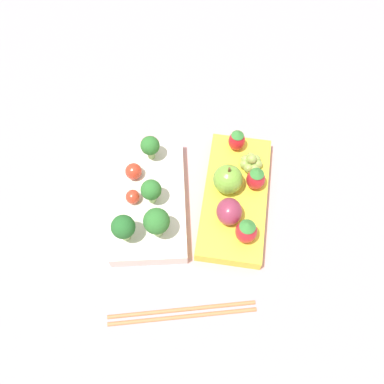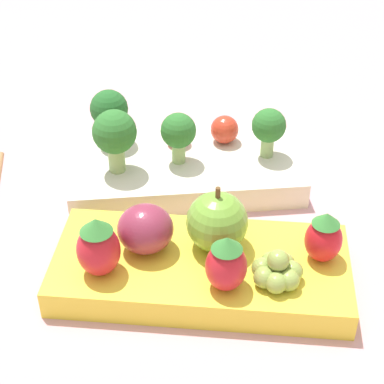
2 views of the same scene
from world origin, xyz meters
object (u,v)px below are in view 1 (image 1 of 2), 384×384
at_px(bento_box_savoury, 149,200).
at_px(apple, 228,179).
at_px(broccoli_floret_2, 150,146).
at_px(strawberry_0, 256,178).
at_px(bento_box_fruit, 235,197).
at_px(cherry_tomato_0, 133,194).
at_px(broccoli_floret_1, 123,227).
at_px(grape_cluster, 251,162).
at_px(plum, 229,211).
at_px(chopsticks_pair, 182,313).
at_px(broccoli_floret_3, 151,189).
at_px(strawberry_1, 237,140).
at_px(cherry_tomato_1, 134,171).
at_px(strawberry_2, 246,231).
at_px(broccoli_floret_0, 157,222).

height_order(bento_box_savoury, apple, apple).
bearing_deg(broccoli_floret_2, strawberry_0, -108.78).
distance_m(bento_box_fruit, cherry_tomato_0, 0.16).
relative_size(bento_box_fruit, broccoli_floret_1, 4.39).
distance_m(bento_box_savoury, grape_cluster, 0.17).
bearing_deg(plum, chopsticks_pair, 152.95).
distance_m(broccoli_floret_3, strawberry_1, 0.17).
xyz_separation_m(strawberry_0, grape_cluster, (0.04, 0.00, -0.01)).
xyz_separation_m(cherry_tomato_1, strawberry_2, (-0.11, -0.17, 0.01)).
bearing_deg(plum, apple, -0.53).
bearing_deg(grape_cluster, strawberry_1, 29.86).
height_order(broccoli_floret_2, cherry_tomato_0, broccoli_floret_2).
distance_m(plum, grape_cluster, 0.10).
bearing_deg(broccoli_floret_0, strawberry_0, -61.90).
bearing_deg(bento_box_fruit, chopsticks_pair, 154.79).
distance_m(broccoli_floret_0, broccoli_floret_1, 0.05).
relative_size(broccoli_floret_1, chopsticks_pair, 0.25).
bearing_deg(broccoli_floret_0, bento_box_fruit, -61.38).
height_order(cherry_tomato_0, strawberry_0, strawberry_0).
bearing_deg(strawberry_2, strawberry_1, 1.11).
bearing_deg(apple, cherry_tomato_1, 81.58).
relative_size(strawberry_1, grape_cluster, 1.15).
bearing_deg(bento_box_fruit, cherry_tomato_0, 92.02).
bearing_deg(strawberry_1, plum, 171.45).
bearing_deg(apple, bento_box_savoury, 97.89).
bearing_deg(broccoli_floret_3, bento_box_fruit, -86.86).
distance_m(cherry_tomato_1, grape_cluster, 0.19).
bearing_deg(apple, strawberry_0, -87.21).
bearing_deg(strawberry_2, bento_box_savoury, 64.52).
xyz_separation_m(bento_box_savoury, bento_box_fruit, (0.00, -0.14, -0.00)).
relative_size(strawberry_0, strawberry_2, 0.93).
height_order(broccoli_floret_0, strawberry_1, broccoli_floret_0).
distance_m(broccoli_floret_1, apple, 0.18).
distance_m(broccoli_floret_0, cherry_tomato_1, 0.11).
height_order(apple, strawberry_2, apple).
xyz_separation_m(cherry_tomato_0, strawberry_0, (0.02, -0.19, 0.01)).
bearing_deg(cherry_tomato_1, strawberry_0, -95.89).
bearing_deg(apple, broccoli_floret_0, 126.23).
distance_m(bento_box_savoury, strawberry_2, 0.17).
xyz_separation_m(strawberry_2, grape_cluster, (0.13, -0.02, -0.01)).
relative_size(cherry_tomato_1, strawberry_0, 0.59).
xyz_separation_m(strawberry_1, grape_cluster, (-0.04, -0.02, -0.01)).
bearing_deg(cherry_tomato_0, bento_box_fruit, -87.98).
xyz_separation_m(grape_cluster, chopsticks_pair, (-0.23, 0.11, -0.03)).
xyz_separation_m(cherry_tomato_1, grape_cluster, (0.02, -0.19, -0.00)).
relative_size(bento_box_savoury, broccoli_floret_1, 3.95).
relative_size(broccoli_floret_2, apple, 0.86).
bearing_deg(broccoli_floret_2, chopsticks_pair, -168.77).
bearing_deg(broccoli_floret_3, plum, -106.09).
distance_m(broccoli_floret_0, strawberry_1, 0.20).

